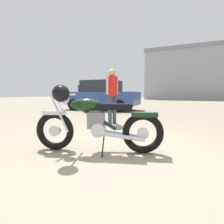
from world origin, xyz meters
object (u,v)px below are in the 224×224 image
at_px(bystander, 112,91).
at_px(white_estate_far, 97,94).
at_px(vintage_motorcycle, 94,122).
at_px(pale_sedan_back, 102,95).

distance_m(bystander, white_estate_far, 11.06).
xyz_separation_m(bystander, white_estate_far, (-5.49, 9.60, -0.08)).
distance_m(vintage_motorcycle, white_estate_far, 13.56).
distance_m(pale_sedan_back, white_estate_far, 6.26).
bearing_deg(pale_sedan_back, white_estate_far, 118.60).
relative_size(pale_sedan_back, white_estate_far, 0.89).
relative_size(bystander, pale_sedan_back, 0.39).
bearing_deg(white_estate_far, bystander, 121.86).
xyz_separation_m(vintage_motorcycle, bystander, (-0.70, 2.46, 0.53)).
relative_size(vintage_motorcycle, white_estate_far, 0.43).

